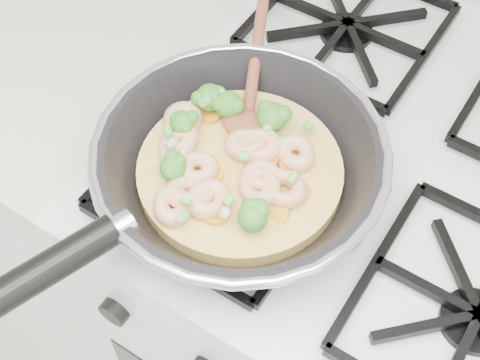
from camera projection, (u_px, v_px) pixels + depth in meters
The scene contains 3 objects.
stove at pixel (350, 314), 1.15m from camera, with size 0.60×0.60×0.92m.
counter_left at pixel (7, 122), 1.41m from camera, with size 1.00×0.60×0.90m.
skillet at pixel (234, 165), 0.72m from camera, with size 0.32×0.64×0.10m.
Camera 1 is at (0.10, 1.19, 1.53)m, focal length 50.80 mm.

